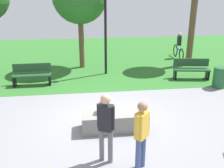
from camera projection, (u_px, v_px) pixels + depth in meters
The scene contains 11 objects.
ground_plane at pixel (106, 117), 8.54m from camera, with size 28.00×28.00×0.00m, color gray.
grass_lawn at pixel (93, 56), 16.06m from camera, with size 26.60×11.83×0.01m, color #2D6B28.
concrete_ledge at pixel (115, 121), 7.77m from camera, with size 1.93×0.71×0.53m, color gray.
backpack_on_ledge at pixel (103, 107), 7.65m from camera, with size 0.28×0.20×0.32m, color maroon.
skater_performing_trick at pixel (142, 131), 5.82m from camera, with size 0.37×0.37×1.70m.
skater_watching at pixel (106, 123), 6.06m from camera, with size 0.39×0.32×1.75m.
park_bench_far_right at pixel (191, 68), 11.98m from camera, with size 1.65×0.70×0.91m.
park_bench_far_left at pixel (32, 74), 11.22m from camera, with size 1.60×0.49×0.91m.
lamp_post at pixel (105, 21), 11.97m from camera, with size 0.28×0.28×4.10m.
trash_bin at pixel (219, 77), 10.95m from camera, with size 0.53×0.53×0.87m, color #1E592D.
cyclist_on_bicycle at pixel (179, 47), 15.44m from camera, with size 0.22×1.82×1.52m.
Camera 1 is at (-0.76, -7.60, 3.99)m, focal length 42.26 mm.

